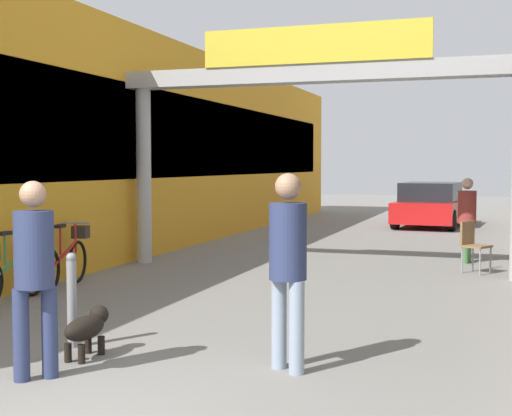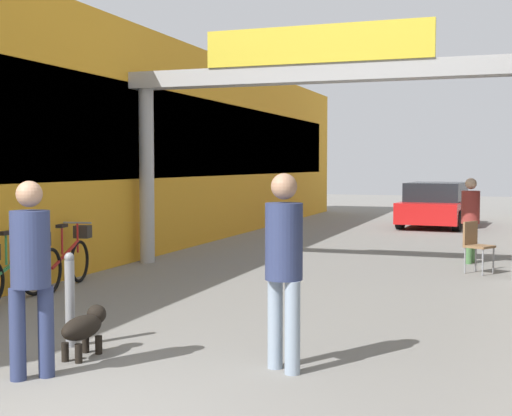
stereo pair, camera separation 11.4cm
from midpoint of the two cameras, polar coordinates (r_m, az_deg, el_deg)
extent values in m
cube|color=gold|center=(16.86, -10.30, 4.82)|extent=(3.00, 26.00, 4.55)
cube|color=black|center=(16.20, -5.69, 5.72)|extent=(0.04, 23.40, 1.82)
cylinder|color=#B2B2B2|center=(13.68, -9.21, 2.51)|extent=(0.28, 0.28, 3.29)
cube|color=#B2B2B2|center=(12.58, 4.60, 10.66)|extent=(7.40, 0.44, 0.30)
cube|color=yellow|center=(12.45, 4.38, 12.93)|extent=(3.96, 0.10, 0.64)
cylinder|color=navy|center=(6.56, -18.76, -9.60)|extent=(0.20, 0.20, 0.81)
cylinder|color=navy|center=(6.59, -16.66, -9.50)|extent=(0.20, 0.20, 0.81)
cylinder|color=navy|center=(6.45, -17.83, -3.17)|extent=(0.48, 0.48, 0.67)
sphere|color=tan|center=(6.42, -17.91, 1.07)|extent=(0.32, 0.32, 0.23)
cylinder|color=#8C9EB2|center=(6.43, 2.75, -9.54)|extent=(0.19, 0.19, 0.84)
cylinder|color=#8C9EB2|center=(6.61, 1.35, -9.18)|extent=(0.19, 0.19, 0.84)
cylinder|color=navy|center=(6.40, 2.06, -2.68)|extent=(0.47, 0.47, 0.69)
sphere|color=tan|center=(6.36, 2.07, 1.74)|extent=(0.33, 0.33, 0.24)
cylinder|color=#4C7F47|center=(14.25, 16.37, -2.66)|extent=(0.16, 0.16, 0.75)
cylinder|color=#4C7F47|center=(14.01, 16.16, -2.76)|extent=(0.16, 0.16, 0.75)
cylinder|color=#99332D|center=(14.07, 16.31, 0.07)|extent=(0.40, 0.40, 0.62)
sphere|color=beige|center=(14.05, 16.34, 1.89)|extent=(0.25, 0.25, 0.21)
ellipsoid|color=black|center=(7.16, -14.00, -9.30)|extent=(0.26, 0.57, 0.23)
sphere|color=black|center=(7.35, -12.89, -8.32)|extent=(0.20, 0.20, 0.19)
sphere|color=white|center=(7.30, -13.25, -9.13)|extent=(0.14, 0.14, 0.14)
cylinder|color=black|center=(7.39, -13.72, -10.53)|extent=(0.07, 0.07, 0.18)
cylinder|color=black|center=(7.31, -12.72, -10.68)|extent=(0.07, 0.07, 0.18)
cylinder|color=black|center=(7.11, -15.26, -11.10)|extent=(0.07, 0.07, 0.18)
cylinder|color=black|center=(7.03, -14.24, -11.26)|extent=(0.07, 0.07, 0.18)
torus|color=black|center=(10.65, -17.69, -4.95)|extent=(0.07, 0.67, 0.67)
cube|color=#338C4C|center=(10.21, -19.33, -4.32)|extent=(0.06, 0.94, 0.34)
cylinder|color=#338C4C|center=(10.09, -19.76, -3.16)|extent=(0.03, 0.03, 0.42)
cube|color=black|center=(10.07, -19.79, -1.92)|extent=(0.11, 0.22, 0.05)
cylinder|color=#338C4C|center=(10.55, -17.91, -2.95)|extent=(0.03, 0.03, 0.46)
cylinder|color=gray|center=(10.53, -17.93, -1.65)|extent=(0.46, 0.04, 0.03)
cube|color=#332D28|center=(10.71, -17.31, -2.42)|extent=(0.25, 0.21, 0.20)
torus|color=black|center=(11.64, -14.36, -4.18)|extent=(0.17, 0.67, 0.67)
torus|color=black|center=(10.72, -16.49, -4.87)|extent=(0.17, 0.67, 0.67)
cube|color=red|center=(11.15, -15.40, -3.60)|extent=(0.20, 0.93, 0.34)
cylinder|color=red|center=(11.02, -15.67, -2.54)|extent=(0.04, 0.04, 0.42)
cube|color=black|center=(11.00, -15.69, -1.40)|extent=(0.14, 0.23, 0.05)
cylinder|color=red|center=(11.54, -14.51, -2.35)|extent=(0.04, 0.04, 0.46)
cylinder|color=gray|center=(11.52, -14.53, -1.16)|extent=(0.46, 0.11, 0.03)
cube|color=#332D28|center=(11.72, -14.13, -1.87)|extent=(0.27, 0.24, 0.20)
cylinder|color=gray|center=(7.58, -14.94, -7.43)|extent=(0.10, 0.10, 0.89)
sphere|color=gray|center=(7.51, -14.99, -3.85)|extent=(0.10, 0.10, 0.10)
cylinder|color=gray|center=(12.87, 18.01, -4.01)|extent=(0.04, 0.04, 0.45)
cylinder|color=gray|center=(12.58, 17.23, -4.17)|extent=(0.04, 0.04, 0.45)
cylinder|color=gray|center=(13.04, 16.71, -3.89)|extent=(0.04, 0.04, 0.45)
cylinder|color=gray|center=(12.76, 15.92, -4.04)|extent=(0.04, 0.04, 0.45)
cube|color=olive|center=(12.78, 16.99, -2.94)|extent=(0.55, 0.55, 0.04)
cube|color=olive|center=(12.85, 16.32, -1.91)|extent=(0.23, 0.37, 0.40)
cube|color=red|center=(22.24, 13.71, -0.18)|extent=(2.06, 4.13, 0.60)
cube|color=#1E2328|center=(22.06, 13.67, 1.29)|extent=(1.74, 2.32, 0.55)
cylinder|color=black|center=(23.81, 12.38, -0.36)|extent=(0.25, 0.61, 0.60)
cylinder|color=black|center=(23.57, 16.18, -0.46)|extent=(0.25, 0.61, 0.60)
cylinder|color=black|center=(20.97, 10.92, -0.85)|extent=(0.25, 0.61, 0.60)
cylinder|color=black|center=(20.70, 15.22, -0.97)|extent=(0.25, 0.61, 0.60)
camera|label=1|loc=(0.06, -90.35, -0.02)|focal=50.00mm
camera|label=2|loc=(0.06, 89.65, 0.02)|focal=50.00mm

